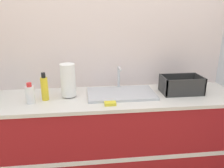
% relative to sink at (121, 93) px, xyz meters
% --- Properties ---
extents(wall_back, '(4.76, 0.06, 2.60)m').
position_rel_sink_xyz_m(wall_back, '(-0.15, 0.27, 0.40)').
color(wall_back, silver).
rests_on(wall_back, ground_plane).
extents(counter_cabinet, '(2.39, 0.57, 0.89)m').
position_rel_sink_xyz_m(counter_cabinet, '(-0.15, -0.03, -0.46)').
color(counter_cabinet, maroon).
rests_on(counter_cabinet, ground_plane).
extents(sink, '(0.59, 0.35, 0.22)m').
position_rel_sink_xyz_m(sink, '(0.00, 0.00, 0.00)').
color(sink, silver).
rests_on(sink, counter_cabinet).
extents(paper_towel_roll, '(0.12, 0.12, 0.29)m').
position_rel_sink_xyz_m(paper_towel_roll, '(-0.45, -0.00, 0.13)').
color(paper_towel_roll, '#4C4C51').
rests_on(paper_towel_roll, counter_cabinet).
extents(dish_rack, '(0.35, 0.21, 0.15)m').
position_rel_sink_xyz_m(dish_rack, '(0.54, -0.02, 0.04)').
color(dish_rack, '#2D2D2D').
rests_on(dish_rack, counter_cabinet).
extents(bottle_yellow, '(0.06, 0.06, 0.23)m').
position_rel_sink_xyz_m(bottle_yellow, '(-0.64, -0.05, 0.09)').
color(bottle_yellow, yellow).
rests_on(bottle_yellow, counter_cabinet).
extents(bottle_white_spray, '(0.07, 0.07, 0.17)m').
position_rel_sink_xyz_m(bottle_white_spray, '(-0.75, -0.11, 0.06)').
color(bottle_white_spray, white).
rests_on(bottle_white_spray, counter_cabinet).
extents(sponge, '(0.09, 0.06, 0.02)m').
position_rel_sink_xyz_m(sponge, '(-0.12, -0.22, -0.00)').
color(sponge, yellow).
rests_on(sponge, counter_cabinet).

